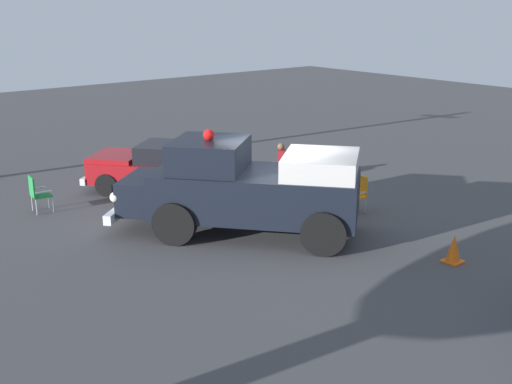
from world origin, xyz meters
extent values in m
plane|color=#424244|center=(0.00, 0.00, 0.00)|extent=(60.00, 60.00, 0.00)
cylinder|color=black|center=(2.55, -0.89, 0.52)|extent=(0.91, 1.01, 1.04)
cylinder|color=black|center=(1.00, -2.16, 0.52)|extent=(0.91, 1.01, 1.04)
cylinder|color=black|center=(0.32, 1.82, 0.52)|extent=(0.91, 1.01, 1.04)
cylinder|color=black|center=(-1.22, 0.55, 0.52)|extent=(0.91, 1.01, 1.04)
cube|color=black|center=(0.66, -0.17, 1.05)|extent=(4.74, 5.12, 1.10)
cube|color=black|center=(2.48, -2.37, 0.92)|extent=(1.93, 1.81, 0.84)
cube|color=black|center=(1.39, -1.06, 1.95)|extent=(2.55, 2.52, 0.76)
cube|color=silver|center=(-0.32, 1.03, 1.80)|extent=(2.59, 2.56, 0.60)
cube|color=silver|center=(2.76, -2.72, 0.92)|extent=(1.19, 1.01, 0.64)
cube|color=silver|center=(2.83, -2.79, 0.50)|extent=(1.86, 1.58, 0.24)
sphere|color=white|center=(3.36, -2.22, 1.00)|extent=(0.37, 0.37, 0.26)
sphere|color=white|center=(2.16, -3.21, 1.00)|extent=(0.37, 0.37, 0.26)
sphere|color=red|center=(1.39, -1.06, 2.45)|extent=(0.39, 0.39, 0.28)
cylinder|color=black|center=(1.94, -5.50, 0.34)|extent=(0.63, 0.69, 0.68)
cylinder|color=black|center=(0.67, -6.54, 0.34)|extent=(0.63, 0.69, 0.68)
cylinder|color=black|center=(0.11, -3.25, 0.34)|extent=(0.63, 0.69, 0.68)
cylinder|color=black|center=(-1.16, -4.29, 0.34)|extent=(0.63, 0.69, 0.68)
cube|color=maroon|center=(0.39, -4.89, 0.62)|extent=(4.05, 4.39, 0.64)
cube|color=maroon|center=(1.31, -6.02, 0.98)|extent=(2.16, 2.12, 0.20)
cube|color=black|center=(0.20, -4.66, 1.18)|extent=(2.41, 2.46, 0.56)
cube|color=silver|center=(1.77, -6.58, 0.40)|extent=(1.57, 1.33, 0.20)
cylinder|color=#B7BABF|center=(-2.54, -3.33, 0.22)|extent=(0.04, 0.04, 0.44)
cylinder|color=#B7BABF|center=(-2.85, -3.64, 0.22)|extent=(0.04, 0.04, 0.44)
cylinder|color=#B7BABF|center=(-2.85, -3.02, 0.22)|extent=(0.04, 0.04, 0.44)
cylinder|color=#B7BABF|center=(-3.16, -3.33, 0.22)|extent=(0.04, 0.04, 0.44)
cube|color=#1E7F38|center=(-2.85, -3.33, 0.46)|extent=(0.68, 0.68, 0.04)
cube|color=#1E7F38|center=(-3.02, -3.16, 0.74)|extent=(0.37, 0.37, 0.56)
cube|color=#B7BABF|center=(-2.68, -3.16, 0.62)|extent=(0.34, 0.34, 0.03)
cube|color=#B7BABF|center=(-3.02, -3.50, 0.62)|extent=(0.34, 0.34, 0.03)
cylinder|color=#B7BABF|center=(3.76, -5.45, 0.22)|extent=(0.03, 0.03, 0.44)
cylinder|color=#B7BABF|center=(3.82, -5.01, 0.22)|extent=(0.03, 0.03, 0.44)
cylinder|color=#B7BABF|center=(4.20, -5.50, 0.22)|extent=(0.03, 0.03, 0.44)
cylinder|color=#B7BABF|center=(4.25, -5.06, 0.22)|extent=(0.03, 0.03, 0.44)
cube|color=#1E7F38|center=(4.01, -5.26, 0.46)|extent=(0.53, 0.53, 0.04)
cube|color=#1E7F38|center=(4.25, -5.29, 0.74)|extent=(0.10, 0.48, 0.56)
cube|color=#B7BABF|center=(3.98, -5.50, 0.62)|extent=(0.44, 0.09, 0.03)
cube|color=#B7BABF|center=(4.04, -5.02, 0.62)|extent=(0.44, 0.09, 0.03)
cylinder|color=#B7BABF|center=(-2.21, 0.41, 0.22)|extent=(0.03, 0.03, 0.44)
cylinder|color=#B7BABF|center=(-2.24, -0.03, 0.22)|extent=(0.03, 0.03, 0.44)
cylinder|color=#B7BABF|center=(-2.65, 0.44, 0.22)|extent=(0.03, 0.03, 0.44)
cylinder|color=#B7BABF|center=(-2.68, 0.00, 0.22)|extent=(0.03, 0.03, 0.44)
cube|color=orange|center=(-2.44, 0.21, 0.46)|extent=(0.51, 0.51, 0.04)
cube|color=orange|center=(-2.68, 0.22, 0.74)|extent=(0.07, 0.48, 0.56)
cube|color=#B7BABF|center=(-2.42, 0.44, 0.62)|extent=(0.44, 0.07, 0.03)
cube|color=#B7BABF|center=(-2.46, -0.03, 0.62)|extent=(0.44, 0.07, 0.03)
cylinder|color=#383842|center=(-2.59, -3.45, 0.23)|extent=(0.18, 0.18, 0.45)
cylinder|color=#383842|center=(-2.73, -3.59, 0.23)|extent=(0.18, 0.18, 0.45)
cube|color=#383842|center=(-2.70, -3.34, 0.51)|extent=(0.42, 0.42, 0.13)
cube|color=#383842|center=(-2.84, -3.48, 0.51)|extent=(0.42, 0.42, 0.13)
cube|color=maroon|center=(-2.91, -3.27, 0.81)|extent=(0.44, 0.44, 0.54)
sphere|color=brown|center=(-2.90, -3.28, 1.18)|extent=(0.31, 0.31, 0.22)
cube|color=orange|center=(-1.57, 3.94, 0.02)|extent=(0.40, 0.40, 0.04)
cone|color=orange|center=(-1.57, 3.94, 0.33)|extent=(0.32, 0.32, 0.60)
camera|label=1|loc=(10.24, 11.48, 5.55)|focal=45.68mm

